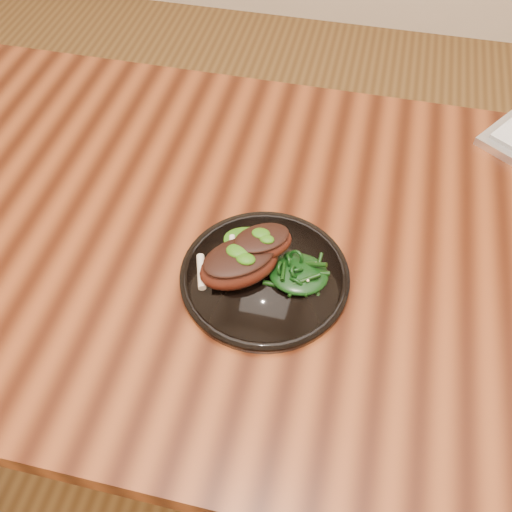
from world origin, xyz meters
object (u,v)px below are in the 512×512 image
at_px(desk, 346,285).
at_px(lamb_chop_front, 239,263).
at_px(plate, 265,276).
at_px(greens_heap, 299,272).

distance_m(desk, lamb_chop_front, 0.22).
bearing_deg(lamb_chop_front, plate, 14.14).
relative_size(plate, greens_heap, 2.87).
bearing_deg(plate, lamb_chop_front, -165.86).
relative_size(desk, plate, 6.57).
xyz_separation_m(desk, plate, (-0.12, -0.08, 0.09)).
height_order(lamb_chop_front, greens_heap, lamb_chop_front).
bearing_deg(desk, plate, -146.38).
bearing_deg(greens_heap, lamb_chop_front, -170.94).
bearing_deg(desk, greens_heap, -133.49).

